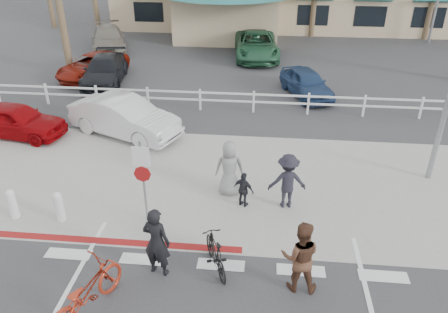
# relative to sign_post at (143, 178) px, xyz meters

# --- Properties ---
(ground) EXTENTS (140.00, 140.00, 0.00)m
(ground) POSITION_rel_sign_post_xyz_m (2.30, -2.20, -1.45)
(ground) COLOR #333335
(sidewalk_plaza) EXTENTS (22.00, 7.00, 0.01)m
(sidewalk_plaza) POSITION_rel_sign_post_xyz_m (2.30, 2.30, -1.44)
(sidewalk_plaza) COLOR gray
(sidewalk_plaza) RESTS_ON ground
(cross_street) EXTENTS (40.00, 5.00, 0.01)m
(cross_street) POSITION_rel_sign_post_xyz_m (2.30, 6.30, -1.45)
(cross_street) COLOR #333335
(cross_street) RESTS_ON ground
(parking_lot) EXTENTS (50.00, 16.00, 0.01)m
(parking_lot) POSITION_rel_sign_post_xyz_m (2.30, 15.80, -1.45)
(parking_lot) COLOR #333335
(parking_lot) RESTS_ON ground
(curb_red) EXTENTS (7.00, 0.25, 0.02)m
(curb_red) POSITION_rel_sign_post_xyz_m (-0.70, -1.00, -1.44)
(curb_red) COLOR maroon
(curb_red) RESTS_ON ground
(rail_fence) EXTENTS (29.40, 0.16, 1.00)m
(rail_fence) POSITION_rel_sign_post_xyz_m (2.80, 8.30, -0.95)
(rail_fence) COLOR silver
(rail_fence) RESTS_ON ground
(sign_post) EXTENTS (0.50, 0.10, 2.90)m
(sign_post) POSITION_rel_sign_post_xyz_m (0.00, 0.00, 0.00)
(sign_post) COLOR gray
(sign_post) RESTS_ON ground
(bollard_0) EXTENTS (0.26, 0.26, 0.95)m
(bollard_0) POSITION_rel_sign_post_xyz_m (-2.50, -0.20, -0.97)
(bollard_0) COLOR silver
(bollard_0) RESTS_ON ground
(bollard_1) EXTENTS (0.26, 0.26, 0.95)m
(bollard_1) POSITION_rel_sign_post_xyz_m (-3.90, -0.20, -0.97)
(bollard_1) COLOR silver
(bollard_1) RESTS_ON ground
(bike_red) EXTENTS (1.57, 2.36, 1.17)m
(bike_red) POSITION_rel_sign_post_xyz_m (-0.46, -3.37, -0.86)
(bike_red) COLOR #A02B16
(bike_red) RESTS_ON ground
(rider_red) EXTENTS (0.77, 0.59, 1.89)m
(rider_red) POSITION_rel_sign_post_xyz_m (0.80, -1.98, -0.51)
(rider_red) COLOR black
(rider_red) RESTS_ON ground
(bike_black) EXTENTS (1.07, 1.67, 0.97)m
(bike_black) POSITION_rel_sign_post_xyz_m (2.18, -1.71, -0.96)
(bike_black) COLOR black
(bike_black) RESTS_ON ground
(rider_black) EXTENTS (0.93, 0.74, 1.86)m
(rider_black) POSITION_rel_sign_post_xyz_m (4.18, -2.14, -0.52)
(rider_black) COLOR #523222
(rider_black) RESTS_ON ground
(pedestrian_a) EXTENTS (1.20, 0.78, 1.75)m
(pedestrian_a) POSITION_rel_sign_post_xyz_m (3.98, 1.18, -0.58)
(pedestrian_a) COLOR black
(pedestrian_a) RESTS_ON ground
(pedestrian_child) EXTENTS (0.73, 0.56, 1.15)m
(pedestrian_child) POSITION_rel_sign_post_xyz_m (2.70, 1.05, -0.87)
(pedestrian_child) COLOR #212228
(pedestrian_child) RESTS_ON ground
(pedestrian_b) EXTENTS (0.95, 0.68, 1.81)m
(pedestrian_b) POSITION_rel_sign_post_xyz_m (2.21, 1.70, -0.54)
(pedestrian_b) COLOR gray
(pedestrian_b) RESTS_ON ground
(car_white_sedan) EXTENTS (4.90, 3.31, 1.53)m
(car_white_sedan) POSITION_rel_sign_post_xyz_m (-2.31, 5.52, -0.69)
(car_white_sedan) COLOR silver
(car_white_sedan) RESTS_ON ground
(car_red_compact) EXTENTS (4.12, 2.15, 1.34)m
(car_red_compact) POSITION_rel_sign_post_xyz_m (-6.55, 4.99, -0.78)
(car_red_compact) COLOR #8B0307
(car_red_compact) RESTS_ON ground
(lot_car_0) EXTENTS (3.39, 4.85, 1.23)m
(lot_car_0) POSITION_rel_sign_post_xyz_m (-6.19, 12.34, -0.84)
(lot_car_0) COLOR maroon
(lot_car_0) RESTS_ON ground
(lot_car_1) EXTENTS (2.55, 4.89, 1.35)m
(lot_car_1) POSITION_rel_sign_post_xyz_m (-5.21, 11.47, -0.77)
(lot_car_1) COLOR black
(lot_car_1) RESTS_ON ground
(lot_car_2) EXTENTS (2.82, 4.12, 1.30)m
(lot_car_2) POSITION_rel_sign_post_xyz_m (5.16, 10.65, -0.80)
(lot_car_2) COLOR navy
(lot_car_2) RESTS_ON ground
(lot_car_4) EXTENTS (3.71, 5.47, 1.47)m
(lot_car_4) POSITION_rel_sign_post_xyz_m (-7.13, 17.68, -0.71)
(lot_car_4) COLOR slate
(lot_car_4) RESTS_ON ground
(lot_car_5) EXTENTS (3.06, 5.75, 1.54)m
(lot_car_5) POSITION_rel_sign_post_xyz_m (2.50, 16.99, -0.68)
(lot_car_5) COLOR #275B3C
(lot_car_5) RESTS_ON ground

